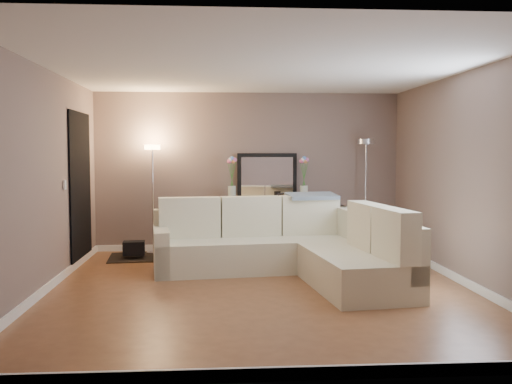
{
  "coord_description": "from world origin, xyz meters",
  "views": [
    {
      "loc": [
        -0.51,
        -6.66,
        1.62
      ],
      "look_at": [
        0.0,
        0.8,
        1.1
      ],
      "focal_mm": 40.0,
      "sensor_mm": 36.0,
      "label": 1
    }
  ],
  "objects": [
    {
      "name": "flower_vase_right",
      "position": [
        0.9,
        2.49,
        1.14
      ],
      "size": [
        0.16,
        0.13,
        0.73
      ],
      "color": "silver",
      "rests_on": "console_table"
    },
    {
      "name": "flower_vase_left",
      "position": [
        -0.27,
        2.48,
        1.14
      ],
      "size": [
        0.16,
        0.13,
        0.73
      ],
      "color": "silver",
      "rests_on": "console_table"
    },
    {
      "name": "throw_blanket",
      "position": [
        0.87,
        1.52,
        0.99
      ],
      "size": [
        0.78,
        0.53,
        0.1
      ],
      "primitive_type": "cube",
      "rotation": [
        0.1,
        0.0,
        0.17
      ],
      "color": "gray",
      "rests_on": "sectional_sofa"
    },
    {
      "name": "floor_lamp_unlit",
      "position": [
        1.9,
        2.43,
        1.3
      ],
      "size": [
        0.28,
        0.28,
        1.84
      ],
      "color": "silver",
      "rests_on": "floor"
    },
    {
      "name": "baseboard_front",
      "position": [
        0.0,
        -2.73,
        0.05
      ],
      "size": [
        5.0,
        0.03,
        0.1
      ],
      "primitive_type": "cube",
      "color": "white",
      "rests_on": "ground"
    },
    {
      "name": "ceiling",
      "position": [
        0.0,
        0.0,
        2.6
      ],
      "size": [
        5.0,
        5.5,
        0.01
      ],
      "primitive_type": "cube",
      "color": "white",
      "rests_on": "ground"
    },
    {
      "name": "wall_left",
      "position": [
        -2.51,
        0.0,
        1.3
      ],
      "size": [
        0.02,
        5.5,
        2.6
      ],
      "primitive_type": "cube",
      "color": "#7A665D",
      "rests_on": "ground"
    },
    {
      "name": "baseboard_left",
      "position": [
        -2.48,
        0.0,
        0.05
      ],
      "size": [
        0.03,
        5.5,
        0.1
      ],
      "primitive_type": "cube",
      "color": "white",
      "rests_on": "ground"
    },
    {
      "name": "doorway",
      "position": [
        -2.48,
        1.7,
        1.1
      ],
      "size": [
        0.02,
        1.2,
        2.2
      ],
      "primitive_type": "cube",
      "color": "black",
      "rests_on": "ground"
    },
    {
      "name": "baseboard_back",
      "position": [
        0.0,
        2.73,
        0.05
      ],
      "size": [
        5.0,
        0.03,
        0.1
      ],
      "primitive_type": "cube",
      "color": "white",
      "rests_on": "ground"
    },
    {
      "name": "wall_front",
      "position": [
        0.0,
        -2.76,
        1.3
      ],
      "size": [
        5.0,
        0.02,
        2.6
      ],
      "primitive_type": "cube",
      "color": "#7A665D",
      "rests_on": "ground"
    },
    {
      "name": "sectional_sofa",
      "position": [
        0.46,
        0.76,
        0.37
      ],
      "size": [
        3.14,
        2.81,
        1.0
      ],
      "color": "beige",
      "rests_on": "floor"
    },
    {
      "name": "charcoal_rug",
      "position": [
        -1.6,
        2.14,
        0.01
      ],
      "size": [
        1.2,
        0.94,
        0.02
      ],
      "primitive_type": "cube",
      "rotation": [
        0.0,
        0.0,
        0.08
      ],
      "color": "black",
      "rests_on": "floor"
    },
    {
      "name": "floor_lamp_lit",
      "position": [
        -1.53,
        2.47,
        1.23
      ],
      "size": [
        0.27,
        0.27,
        1.74
      ],
      "color": "silver",
      "rests_on": "floor"
    },
    {
      "name": "table_decor",
      "position": [
        0.31,
        2.45,
        0.87
      ],
      "size": [
        0.59,
        0.13,
        0.14
      ],
      "color": "#C47C22",
      "rests_on": "console_table"
    },
    {
      "name": "wall_right",
      "position": [
        2.51,
        0.0,
        1.3
      ],
      "size": [
        0.02,
        5.5,
        2.6
      ],
      "primitive_type": "cube",
      "color": "#7A665D",
      "rests_on": "ground"
    },
    {
      "name": "leaning_mirror",
      "position": [
        0.31,
        2.66,
        1.22
      ],
      "size": [
        0.98,
        0.06,
        0.77
      ],
      "color": "black",
      "rests_on": "console_table"
    },
    {
      "name": "black_bag",
      "position": [
        -1.78,
        2.03,
        0.17
      ],
      "size": [
        0.34,
        0.25,
        0.21
      ],
      "primitive_type": "cube",
      "rotation": [
        0.0,
        0.0,
        0.08
      ],
      "color": "black",
      "rests_on": "charcoal_rug"
    },
    {
      "name": "switch_plate",
      "position": [
        -2.48,
        0.85,
        1.2
      ],
      "size": [
        0.02,
        0.08,
        0.12
      ],
      "primitive_type": "cube",
      "color": "white",
      "rests_on": "ground"
    },
    {
      "name": "floor",
      "position": [
        0.0,
        0.0,
        -0.01
      ],
      "size": [
        5.0,
        5.5,
        0.01
      ],
      "primitive_type": "cube",
      "color": "brown",
      "rests_on": "ground"
    },
    {
      "name": "wall_back",
      "position": [
        0.0,
        2.76,
        1.3
      ],
      "size": [
        5.0,
        0.02,
        2.6
      ],
      "primitive_type": "cube",
      "color": "#7A665D",
      "rests_on": "ground"
    },
    {
      "name": "baseboard_right",
      "position": [
        2.48,
        0.0,
        0.05
      ],
      "size": [
        0.03,
        5.5,
        0.1
      ],
      "primitive_type": "cube",
      "color": "white",
      "rests_on": "ground"
    },
    {
      "name": "console_table",
      "position": [
        0.23,
        2.48,
        0.48
      ],
      "size": [
        1.39,
        0.38,
        0.85
      ],
      "color": "black",
      "rests_on": "floor"
    }
  ]
}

